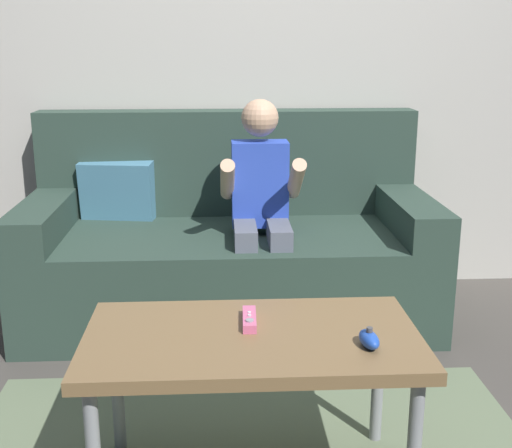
{
  "coord_description": "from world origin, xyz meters",
  "views": [
    {
      "loc": [
        -0.28,
        -1.79,
        1.19
      ],
      "look_at": [
        -0.15,
        0.44,
        0.58
      ],
      "focal_mm": 46.89,
      "sensor_mm": 36.0,
      "label": 1
    }
  ],
  "objects_px": {
    "couch": "(228,248)",
    "person_seated_on_couch": "(261,204)",
    "game_remote_pink_near_edge": "(249,319)",
    "coffee_table": "(252,350)",
    "nunchuk_blue": "(369,339)"
  },
  "relations": [
    {
      "from": "person_seated_on_couch",
      "to": "coffee_table",
      "type": "height_order",
      "value": "person_seated_on_couch"
    },
    {
      "from": "person_seated_on_couch",
      "to": "coffee_table",
      "type": "bearing_deg",
      "value": -94.89
    },
    {
      "from": "couch",
      "to": "game_remote_pink_near_edge",
      "type": "xyz_separation_m",
      "value": [
        0.04,
        -1.17,
        0.16
      ]
    },
    {
      "from": "person_seated_on_couch",
      "to": "nunchuk_blue",
      "type": "bearing_deg",
      "value": -80.15
    },
    {
      "from": "person_seated_on_couch",
      "to": "game_remote_pink_near_edge",
      "type": "height_order",
      "value": "person_seated_on_couch"
    },
    {
      "from": "coffee_table",
      "to": "game_remote_pink_near_edge",
      "type": "height_order",
      "value": "game_remote_pink_near_edge"
    },
    {
      "from": "couch",
      "to": "game_remote_pink_near_edge",
      "type": "distance_m",
      "value": 1.19
    },
    {
      "from": "person_seated_on_couch",
      "to": "game_remote_pink_near_edge",
      "type": "xyz_separation_m",
      "value": [
        -0.09,
        -0.99,
        -0.08
      ]
    },
    {
      "from": "person_seated_on_couch",
      "to": "nunchuk_blue",
      "type": "xyz_separation_m",
      "value": [
        0.2,
        -1.14,
        -0.08
      ]
    },
    {
      "from": "game_remote_pink_near_edge",
      "to": "couch",
      "type": "bearing_deg",
      "value": 92.09
    },
    {
      "from": "person_seated_on_couch",
      "to": "coffee_table",
      "type": "distance_m",
      "value": 1.06
    },
    {
      "from": "coffee_table",
      "to": "game_remote_pink_near_edge",
      "type": "distance_m",
      "value": 0.09
    },
    {
      "from": "person_seated_on_couch",
      "to": "game_remote_pink_near_edge",
      "type": "bearing_deg",
      "value": -95.43
    },
    {
      "from": "couch",
      "to": "person_seated_on_couch",
      "type": "distance_m",
      "value": 0.34
    },
    {
      "from": "couch",
      "to": "game_remote_pink_near_edge",
      "type": "height_order",
      "value": "couch"
    }
  ]
}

